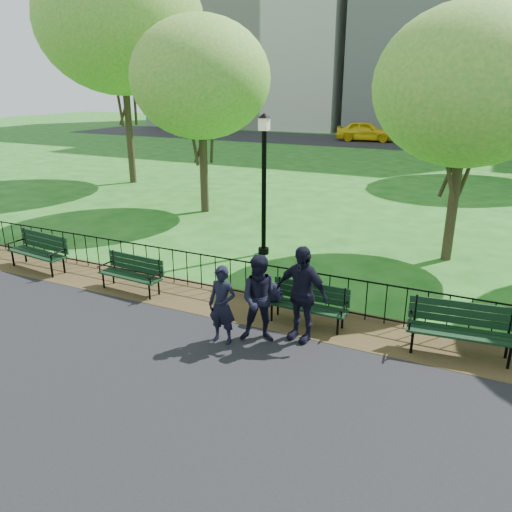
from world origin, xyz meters
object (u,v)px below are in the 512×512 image
at_px(tree_near_e, 469,86).
at_px(person_mid, 261,299).
at_px(sedan_silver, 432,136).
at_px(tree_near_w, 201,78).
at_px(person_left, 222,305).
at_px(park_bench_left_b, 40,247).
at_px(taxi, 366,131).
at_px(park_bench_main, 293,297).
at_px(park_bench_right_a, 462,324).
at_px(lamppost, 264,180).
at_px(park_bench_left_a, 132,270).
at_px(person_right, 301,294).
at_px(tree_mid_w, 120,22).

bearing_deg(tree_near_e, person_mid, -112.88).
bearing_deg(person_mid, sedan_silver, 70.55).
xyz_separation_m(tree_near_w, person_mid, (6.27, -8.37, -3.99)).
distance_m(person_left, sedan_silver, 35.41).
bearing_deg(park_bench_left_b, tree_near_w, 90.74).
bearing_deg(taxi, sedan_silver, -95.41).
height_order(park_bench_main, tree_near_e, tree_near_e).
distance_m(park_bench_right_a, tree_near_e, 6.78).
relative_size(park_bench_main, sedan_silver, 0.43).
bearing_deg(lamppost, person_left, -73.92).
height_order(park_bench_right_a, tree_near_w, tree_near_w).
bearing_deg(park_bench_right_a, park_bench_left_a, 175.47).
distance_m(park_bench_left_b, person_mid, 7.05).
distance_m(park_bench_main, park_bench_right_a, 3.23).
bearing_deg(lamppost, person_right, -57.50).
bearing_deg(park_bench_right_a, sedan_silver, 91.73).
height_order(person_mid, person_right, person_right).
bearing_deg(person_mid, taxi, 79.15).
relative_size(lamppost, person_right, 2.09).
xyz_separation_m(park_bench_main, park_bench_left_a, (-4.06, -0.08, -0.04)).
bearing_deg(person_mid, park_bench_left_a, 145.06).
height_order(tree_near_e, sedan_silver, tree_near_e).
xyz_separation_m(tree_near_w, taxi, (-0.24, 26.67, -4.03)).
distance_m(tree_near_e, person_right, 7.45).
bearing_deg(park_bench_main, tree_near_w, 132.01).
relative_size(park_bench_left_b, person_left, 1.25).
height_order(park_bench_right_a, tree_near_e, tree_near_e).
height_order(park_bench_left_a, person_left, person_left).
height_order(tree_near_e, tree_mid_w, tree_mid_w).
height_order(park_bench_left_a, person_right, person_right).
bearing_deg(lamppost, person_mid, -65.89).
bearing_deg(tree_near_w, tree_near_e, -11.61).
height_order(person_left, taxi, taxi).
distance_m(park_bench_main, tree_near_w, 10.74).
height_order(tree_near_w, person_mid, tree_near_w).
xyz_separation_m(park_bench_left_a, lamppost, (1.69, 3.81, 1.63)).
bearing_deg(park_bench_right_a, park_bench_left_b, 174.28).
height_order(park_bench_left_b, lamppost, lamppost).
xyz_separation_m(park_bench_main, tree_near_w, (-6.53, 7.37, 4.29)).
distance_m(tree_near_w, person_left, 11.16).
distance_m(park_bench_main, tree_near_e, 7.29).
xyz_separation_m(lamppost, tree_mid_w, (-10.46, 7.20, 5.16)).
relative_size(person_left, sedan_silver, 0.38).
height_order(tree_near_e, person_mid, tree_near_e).
distance_m(park_bench_main, person_right, 0.82).
distance_m(park_bench_right_a, tree_mid_w, 20.49).
bearing_deg(park_bench_left_b, park_bench_right_a, 6.53).
bearing_deg(park_bench_left_a, sedan_silver, 88.80).
relative_size(tree_near_e, tree_mid_w, 0.63).
height_order(park_bench_main, park_bench_left_a, park_bench_left_a).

